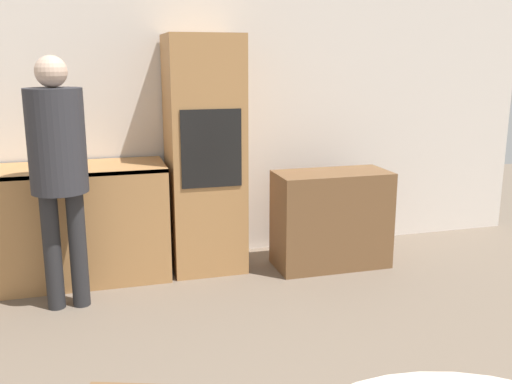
# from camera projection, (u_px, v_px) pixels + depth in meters

# --- Properties ---
(wall_back) EXTENTS (6.70, 0.05, 2.60)m
(wall_back) POSITION_uv_depth(u_px,v_px,m) (176.00, 109.00, 4.82)
(wall_back) COLOR silver
(wall_back) RESTS_ON ground_plane
(kitchen_counter) EXTENTS (2.34, 0.60, 0.91)m
(kitchen_counter) POSITION_uv_depth(u_px,v_px,m) (12.00, 227.00, 4.33)
(kitchen_counter) COLOR #AD7A47
(kitchen_counter) RESTS_ON ground_plane
(oven_unit) EXTENTS (0.59, 0.59, 1.90)m
(oven_unit) POSITION_uv_depth(u_px,v_px,m) (204.00, 155.00, 4.63)
(oven_unit) COLOR #AD7A47
(oven_unit) RESTS_ON ground_plane
(sideboard) EXTENTS (0.95, 0.45, 0.81)m
(sideboard) POSITION_uv_depth(u_px,v_px,m) (331.00, 219.00, 4.78)
(sideboard) COLOR brown
(sideboard) RESTS_ON ground_plane
(person_standing) EXTENTS (0.38, 0.38, 1.74)m
(person_standing) POSITION_uv_depth(u_px,v_px,m) (58.00, 157.00, 3.81)
(person_standing) COLOR #262628
(person_standing) RESTS_ON ground_plane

